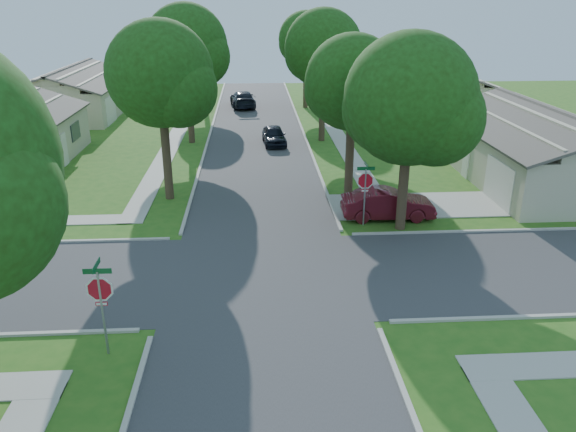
# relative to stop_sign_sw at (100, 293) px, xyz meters

# --- Properties ---
(ground) EXTENTS (100.00, 100.00, 0.00)m
(ground) POSITION_rel_stop_sign_sw_xyz_m (4.70, 4.70, -2.03)
(ground) COLOR #2B601A
(ground) RESTS_ON ground
(road_ns) EXTENTS (7.00, 100.00, 0.02)m
(road_ns) POSITION_rel_stop_sign_sw_xyz_m (4.70, 4.70, -2.03)
(road_ns) COLOR #333335
(road_ns) RESTS_ON ground
(sidewalk_ne) EXTENTS (1.20, 40.00, 0.04)m
(sidewalk_ne) POSITION_rel_stop_sign_sw_xyz_m (10.80, 30.70, -2.01)
(sidewalk_ne) COLOR #9E9B91
(sidewalk_ne) RESTS_ON ground
(sidewalk_nw) EXTENTS (1.20, 40.00, 0.04)m
(sidewalk_nw) POSITION_rel_stop_sign_sw_xyz_m (-1.40, 30.70, -2.01)
(sidewalk_nw) COLOR #9E9B91
(sidewalk_nw) RESTS_ON ground
(driveway) EXTENTS (8.80, 3.60, 0.05)m
(driveway) POSITION_rel_stop_sign_sw_xyz_m (12.60, 11.80, -2.01)
(driveway) COLOR #9E9B91
(driveway) RESTS_ON ground
(stop_sign_sw) EXTENTS (1.05, 0.80, 2.98)m
(stop_sign_sw) POSITION_rel_stop_sign_sw_xyz_m (0.00, 0.00, 0.00)
(stop_sign_sw) COLOR gray
(stop_sign_sw) RESTS_ON ground
(stop_sign_ne) EXTENTS (1.05, 0.80, 2.98)m
(stop_sign_ne) POSITION_rel_stop_sign_sw_xyz_m (9.40, 9.40, 0.00)
(stop_sign_ne) COLOR gray
(stop_sign_ne) RESTS_ON ground
(tree_e_near) EXTENTS (4.97, 4.80, 8.28)m
(tree_e_near) POSITION_rel_stop_sign_sw_xyz_m (9.45, 13.71, 3.61)
(tree_e_near) COLOR #38281C
(tree_e_near) RESTS_ON ground
(tree_e_mid) EXTENTS (5.59, 5.40, 9.21)m
(tree_e_mid) POSITION_rel_stop_sign_sw_xyz_m (9.46, 25.71, 4.22)
(tree_e_mid) COLOR #38281C
(tree_e_mid) RESTS_ON ground
(tree_e_far) EXTENTS (5.17, 5.00, 8.72)m
(tree_e_far) POSITION_rel_stop_sign_sw_xyz_m (9.45, 38.71, 3.95)
(tree_e_far) COLOR #38281C
(tree_e_far) RESTS_ON ground
(tree_w_near) EXTENTS (5.38, 5.20, 8.97)m
(tree_w_near) POSITION_rel_stop_sign_sw_xyz_m (0.06, 13.71, 4.08)
(tree_w_near) COLOR #38281C
(tree_w_near) RESTS_ON ground
(tree_w_mid) EXTENTS (5.80, 5.60, 9.56)m
(tree_w_mid) POSITION_rel_stop_sign_sw_xyz_m (0.06, 25.71, 4.46)
(tree_w_mid) COLOR #38281C
(tree_w_mid) RESTS_ON ground
(tree_w_far) EXTENTS (4.76, 4.60, 8.04)m
(tree_w_far) POSITION_rel_stop_sign_sw_xyz_m (0.05, 38.71, 3.48)
(tree_w_far) COLOR #38281C
(tree_w_far) RESTS_ON ground
(tree_ne_corner) EXTENTS (5.80, 5.60, 8.66)m
(tree_ne_corner) POSITION_rel_stop_sign_sw_xyz_m (11.06, 8.91, 3.56)
(tree_ne_corner) COLOR #38281C
(tree_ne_corner) RESTS_ON ground
(house_ne_near) EXTENTS (8.42, 13.60, 4.23)m
(house_ne_near) POSITION_rel_stop_sign_sw_xyz_m (20.69, 15.70, -0.51)
(house_ne_near) COLOR #B0A58A
(house_ne_near) RESTS_ON ground
(house_ne_far) EXTENTS (8.42, 13.60, 4.23)m
(house_ne_far) POSITION_rel_stop_sign_sw_xyz_m (20.69, 33.70, -0.51)
(house_ne_far) COLOR #B0A58A
(house_ne_far) RESTS_ON ground
(house_nw_far) EXTENTS (8.42, 13.60, 4.23)m
(house_nw_far) POSITION_rel_stop_sign_sw_xyz_m (-11.29, 36.70, -0.51)
(house_nw_far) COLOR #B0A58A
(house_nw_far) RESTS_ON ground
(car_driveway) EXTENTS (4.37, 1.58, 1.43)m
(car_driveway) POSITION_rel_stop_sign_sw_xyz_m (10.70, 10.20, -1.32)
(car_driveway) COLOR #5A121D
(car_driveway) RESTS_ON ground
(car_curb_east) EXTENTS (1.79, 3.90, 1.30)m
(car_curb_east) POSITION_rel_stop_sign_sw_xyz_m (5.90, 24.79, -1.38)
(car_curb_east) COLOR black
(car_curb_east) RESTS_ON ground
(car_curb_west) EXTENTS (2.70, 5.38, 1.50)m
(car_curb_west) POSITION_rel_stop_sign_sw_xyz_m (3.50, 39.30, -1.28)
(car_curb_west) COLOR black
(car_curb_west) RESTS_ON ground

